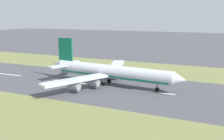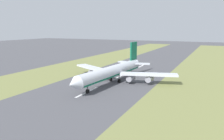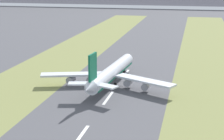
% 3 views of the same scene
% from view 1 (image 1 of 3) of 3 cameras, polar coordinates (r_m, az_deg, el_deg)
% --- Properties ---
extents(ground_plane, '(800.00, 800.00, 0.00)m').
position_cam_1_polar(ground_plane, '(115.52, -0.07, -3.72)').
color(ground_plane, '#4C4C51').
extents(grass_median_west, '(40.00, 600.00, 0.01)m').
position_cam_1_polar(grass_median_west, '(156.52, 6.73, 0.34)').
color(grass_median_west, olive).
rests_on(grass_median_west, ground).
extents(grass_median_east, '(40.00, 600.00, 0.01)m').
position_cam_1_polar(grass_median_east, '(79.01, -13.92, -11.61)').
color(grass_median_east, olive).
rests_on(grass_median_east, ground).
extents(centreline_dash_near, '(1.20, 18.00, 0.01)m').
position_cam_1_polar(centreline_dash_near, '(150.62, -21.78, -0.89)').
color(centreline_dash_near, silver).
rests_on(centreline_dash_near, ground).
extents(centreline_dash_mid, '(1.20, 18.00, 0.01)m').
position_cam_1_polar(centreline_dash_mid, '(125.42, -8.92, -2.60)').
color(centreline_dash_mid, silver).
rests_on(centreline_dash_mid, ground).
extents(centreline_dash_far, '(1.20, 18.00, 0.01)m').
position_cam_1_polar(centreline_dash_far, '(109.42, 9.00, -4.75)').
color(centreline_dash_far, silver).
rests_on(centreline_dash_far, ground).
extents(airplane_main_jet, '(63.90, 67.22, 20.20)m').
position_cam_1_polar(airplane_main_jet, '(117.99, -0.81, -0.37)').
color(airplane_main_jet, silver).
rests_on(airplane_main_jet, ground).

